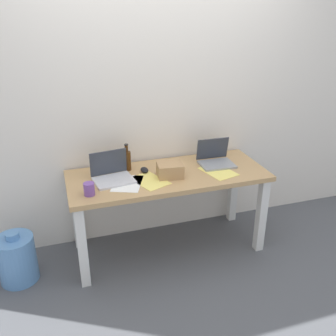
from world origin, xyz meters
TOP-DOWN VIEW (x-y plane):
  - ground_plane at (0.00, 0.00)m, footprint 8.00×8.00m
  - back_wall at (0.00, 0.38)m, footprint 5.20×0.08m
  - desk at (0.00, 0.00)m, footprint 1.63×0.65m
  - laptop_left at (-0.45, 0.03)m, footprint 0.33×0.28m
  - laptop_right at (0.45, 0.07)m, footprint 0.29×0.25m
  - beer_bottle at (-0.30, 0.18)m, footprint 0.07×0.07m
  - computer_mouse at (-0.18, 0.09)m, footprint 0.06×0.10m
  - cardboard_box at (-0.00, -0.05)m, footprint 0.22×0.19m
  - coffee_mug at (-0.66, -0.18)m, footprint 0.08×0.08m
  - paper_sheet_front_left at (-0.35, -0.08)m, footprint 0.31×0.35m
  - paper_yellow_folder at (-0.18, -0.09)m, footprint 0.31×0.35m
  - paper_sheet_front_right at (0.41, -0.09)m, footprint 0.28×0.34m
  - water_cooler_jug at (-1.24, -0.04)m, footprint 0.29×0.29m

SIDE VIEW (x-z plane):
  - ground_plane at x=0.00m, z-range 0.00..0.00m
  - water_cooler_jug at x=-1.24m, z-range -0.02..0.41m
  - desk at x=0.00m, z-range 0.25..0.98m
  - paper_sheet_front_left at x=-0.35m, z-range 0.72..0.73m
  - paper_yellow_folder at x=-0.18m, z-range 0.72..0.73m
  - paper_sheet_front_right at x=0.41m, z-range 0.72..0.73m
  - computer_mouse at x=-0.18m, z-range 0.72..0.76m
  - laptop_right at x=0.45m, z-range 0.66..0.87m
  - laptop_left at x=-0.45m, z-range 0.66..0.88m
  - coffee_mug at x=-0.66m, z-range 0.72..0.82m
  - cardboard_box at x=0.00m, z-range 0.72..0.83m
  - beer_bottle at x=-0.30m, z-range 0.70..0.93m
  - back_wall at x=0.00m, z-range 0.00..2.60m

